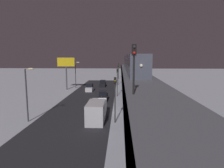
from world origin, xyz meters
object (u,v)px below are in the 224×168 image
Objects in this scene: traffic_light_far at (118,72)px; commercial_billboard at (66,65)px; sedan_black_2 at (103,96)px; traffic_light_near at (115,93)px; rail_signal at (134,61)px; traffic_light_distant at (119,69)px; sedan_white at (90,88)px; traffic_light_mid at (117,78)px; box_truck at (97,111)px; sedan_black at (103,84)px; subway_train at (132,62)px.

commercial_billboard reaches higher than traffic_light_far.
traffic_light_near is (-2.90, 14.12, 3.40)m from sedan_black_2.
sedan_black_2 is at bearing -78.40° from traffic_light_near.
traffic_light_near is (1.77, -10.72, -4.68)m from rail_signal.
sedan_white is at bearing 75.98° from traffic_light_distant.
sedan_black_2 is 0.68× the size of traffic_light_mid.
sedan_black_2 is at bearing 112.41° from sedan_white.
box_truck reaches higher than sedan_white.
box_truck is at bearing 114.22° from commercial_billboard.
traffic_light_distant reaches higher than sedan_black.
sedan_black_2 is at bearing 85.97° from traffic_light_distant.
sedan_black is at bearing -81.93° from traffic_light_near.
subway_train is 8.44× the size of sedan_white.
box_truck is 54.12m from traffic_light_distant.
traffic_light_far is (-7.50, -11.60, 3.40)m from sedan_white.
sedan_white is 14.22m from traffic_light_far.
traffic_light_distant reaches higher than sedan_white.
traffic_light_near is at bearing 90.00° from traffic_light_distant.
sedan_black is 0.98× the size of sedan_white.
subway_train is 5.76× the size of traffic_light_far.
box_truck is at bearing -26.17° from traffic_light_near.
sedan_black is at bearing 38.38° from traffic_light_far.
sedan_black is 8.36m from sedan_white.
rail_signal is 0.45× the size of commercial_billboard.
traffic_light_mid is at bearing -98.97° from box_truck.
traffic_light_mid is (0.00, -18.44, 0.00)m from traffic_light_near.
sedan_black_2 is at bearing 56.08° from traffic_light_mid.
traffic_light_near is at bearing 90.00° from traffic_light_mid.
sedan_white is at bearing 165.20° from commercial_billboard.
subway_train is 19.93m from traffic_light_far.
commercial_billboard is (14.28, 9.80, 2.63)m from traffic_light_far.
subway_train is at bearing -100.97° from traffic_light_near.
traffic_light_near is 18.44m from traffic_light_mid.
commercial_billboard is (6.78, -1.79, 6.03)m from sedan_white.
sedan_black_2 is 14.81m from traffic_light_near.
traffic_light_mid is (-7.50, 6.84, 3.40)m from sedan_white.
rail_signal is at bearing 110.37° from box_truck.
subway_train is 38.05m from traffic_light_distant.
sedan_black is 0.67× the size of traffic_light_far.
sedan_black is 22.91m from traffic_light_distant.
traffic_light_far is at bearing -122.90° from sedan_white.
rail_signal reaches higher than traffic_light_mid.
traffic_light_near reaches higher than sedan_black_2.
sedan_white is (2.80, 7.87, 0.01)m from sedan_black.
sedan_black_2 is 18.26m from commercial_billboard.
sedan_white is at bearing -73.47° from traffic_light_near.
traffic_light_distant is (-2.70, -53.98, 2.85)m from box_truck.
sedan_black is 0.48× the size of commercial_billboard.
rail_signal is (1.64, 28.31, 0.95)m from subway_train.
sedan_black is 19.11m from sedan_black_2.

